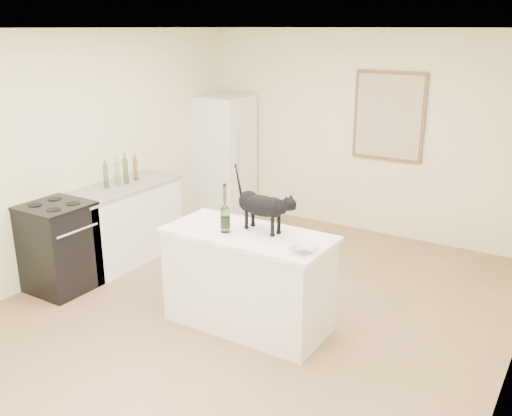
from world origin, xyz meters
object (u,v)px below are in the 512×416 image
(fridge, at_px, (224,156))
(black_cat, at_px, (262,208))
(stove, at_px, (59,248))
(wine_bottle, at_px, (225,211))
(glass_bowl, at_px, (304,250))

(fridge, height_order, black_cat, fridge)
(stove, height_order, wine_bottle, wine_bottle)
(wine_bottle, distance_m, glass_bowl, 0.83)
(black_cat, xyz_separation_m, wine_bottle, (-0.25, -0.20, -0.01))
(fridge, bearing_deg, wine_bottle, -54.68)
(glass_bowl, bearing_deg, stove, -174.90)
(fridge, xyz_separation_m, glass_bowl, (2.68, -2.71, 0.07))
(fridge, distance_m, black_cat, 3.25)
(wine_bottle, height_order, glass_bowl, wine_bottle)
(wine_bottle, xyz_separation_m, glass_bowl, (0.81, -0.07, -0.17))
(black_cat, height_order, glass_bowl, black_cat)
(fridge, bearing_deg, black_cat, -49.03)
(stove, xyz_separation_m, wine_bottle, (1.87, 0.31, 0.64))
(fridge, xyz_separation_m, black_cat, (2.13, -2.45, 0.26))
(wine_bottle, bearing_deg, fridge, 125.32)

